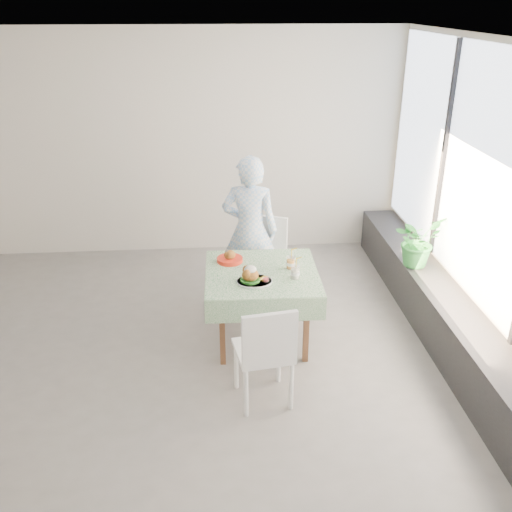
{
  "coord_description": "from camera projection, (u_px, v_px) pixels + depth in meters",
  "views": [
    {
      "loc": [
        0.61,
        -4.59,
        3.08
      ],
      "look_at": [
        0.99,
        0.23,
        0.89
      ],
      "focal_mm": 40.0,
      "sensor_mm": 36.0,
      "label": 1
    }
  ],
  "objects": [
    {
      "name": "window_ledge",
      "position": [
        445.0,
        319.0,
        5.49
      ],
      "size": [
        0.4,
        4.8,
        0.5
      ],
      "primitive_type": "cube",
      "color": "black",
      "rests_on": "ground"
    },
    {
      "name": "juice_cup_lemonade",
      "position": [
        295.0,
        273.0,
        5.18
      ],
      "size": [
        0.09,
        0.09,
        0.24
      ],
      "color": "white",
      "rests_on": "cafe_table"
    },
    {
      "name": "window_pane",
      "position": [
        486.0,
        179.0,
        4.93
      ],
      "size": [
        0.01,
        4.8,
        2.18
      ],
      "primitive_type": "cube",
      "color": "#D1E0F9",
      "rests_on": "ground"
    },
    {
      "name": "cafe_table",
      "position": [
        262.0,
        298.0,
        5.44
      ],
      "size": [
        1.06,
        1.06,
        0.74
      ],
      "color": "brown",
      "rests_on": "ground"
    },
    {
      "name": "juice_cup_orange",
      "position": [
        291.0,
        263.0,
        5.37
      ],
      "size": [
        0.09,
        0.09,
        0.24
      ],
      "color": "white",
      "rests_on": "cafe_table"
    },
    {
      "name": "wall_back",
      "position": [
        162.0,
        146.0,
        7.08
      ],
      "size": [
        6.0,
        0.02,
        2.8
      ],
      "primitive_type": "cube",
      "color": "beige",
      "rests_on": "ground"
    },
    {
      "name": "diner",
      "position": [
        250.0,
        231.0,
        6.06
      ],
      "size": [
        0.66,
        0.5,
        1.64
      ],
      "primitive_type": "imported",
      "rotation": [
        0.0,
        0.0,
        2.96
      ],
      "color": "#97C5F2",
      "rests_on": "ground"
    },
    {
      "name": "potted_plant",
      "position": [
        418.0,
        241.0,
        5.93
      ],
      "size": [
        0.64,
        0.61,
        0.55
      ],
      "primitive_type": "imported",
      "rotation": [
        0.0,
        0.0,
        0.52
      ],
      "color": "#287832",
      "rests_on": "window_ledge"
    },
    {
      "name": "wall_front",
      "position": [
        84.0,
        410.0,
        2.54
      ],
      "size": [
        6.0,
        0.02,
        2.8
      ],
      "primitive_type": "cube",
      "color": "beige",
      "rests_on": "ground"
    },
    {
      "name": "main_dish",
      "position": [
        252.0,
        277.0,
        5.1
      ],
      "size": [
        0.33,
        0.33,
        0.17
      ],
      "color": "white",
      "rests_on": "cafe_table"
    },
    {
      "name": "chair_near",
      "position": [
        264.0,
        371.0,
        4.68
      ],
      "size": [
        0.5,
        0.5,
        0.93
      ],
      "color": "white",
      "rests_on": "ground"
    },
    {
      "name": "wall_right",
      "position": [
        484.0,
        206.0,
        5.03
      ],
      "size": [
        0.02,
        5.0,
        2.8
      ],
      "primitive_type": "cube",
      "color": "beige",
      "rests_on": "ground"
    },
    {
      "name": "floor",
      "position": [
        154.0,
        354.0,
        5.39
      ],
      "size": [
        6.0,
        6.0,
        0.0
      ],
      "primitive_type": "plane",
      "color": "slate",
      "rests_on": "ground"
    },
    {
      "name": "chair_far",
      "position": [
        262.0,
        278.0,
        6.21
      ],
      "size": [
        0.58,
        0.58,
        0.95
      ],
      "color": "white",
      "rests_on": "ground"
    },
    {
      "name": "ceiling",
      "position": [
        126.0,
        39.0,
        4.23
      ],
      "size": [
        6.0,
        6.0,
        0.0
      ],
      "primitive_type": "plane",
      "rotation": [
        3.14,
        0.0,
        0.0
      ],
      "color": "white",
      "rests_on": "ground"
    },
    {
      "name": "second_dish",
      "position": [
        230.0,
        258.0,
        5.52
      ],
      "size": [
        0.25,
        0.25,
        0.12
      ],
      "color": "red",
      "rests_on": "cafe_table"
    }
  ]
}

